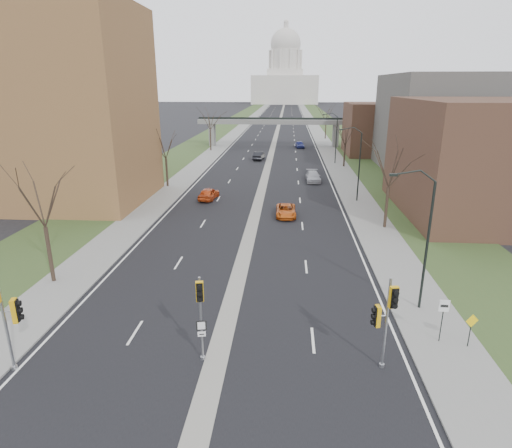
# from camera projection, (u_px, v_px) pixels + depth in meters

# --- Properties ---
(ground) EXTENTS (700.00, 700.00, 0.00)m
(ground) POSITION_uv_depth(u_px,v_px,m) (217.00, 358.00, 21.90)
(ground) COLOR black
(ground) RESTS_ON ground
(road_surface) EXTENTS (20.00, 600.00, 0.01)m
(road_surface) POSITION_uv_depth(u_px,v_px,m) (280.00, 122.00, 164.14)
(road_surface) COLOR black
(road_surface) RESTS_ON ground
(median_strip) EXTENTS (1.20, 600.00, 0.02)m
(median_strip) POSITION_uv_depth(u_px,v_px,m) (280.00, 122.00, 164.14)
(median_strip) COLOR gray
(median_strip) RESTS_ON ground
(sidewalk_right) EXTENTS (4.00, 600.00, 0.12)m
(sidewalk_right) POSITION_uv_depth(u_px,v_px,m) (311.00, 122.00, 163.27)
(sidewalk_right) COLOR gray
(sidewalk_right) RESTS_ON ground
(sidewalk_left) EXTENTS (4.00, 600.00, 0.12)m
(sidewalk_left) POSITION_uv_depth(u_px,v_px,m) (249.00, 121.00, 164.97)
(sidewalk_left) COLOR gray
(sidewalk_left) RESTS_ON ground
(grass_verge_right) EXTENTS (8.00, 600.00, 0.10)m
(grass_verge_right) POSITION_uv_depth(u_px,v_px,m) (327.00, 122.00, 162.85)
(grass_verge_right) COLOR #2D441F
(grass_verge_right) RESTS_ON ground
(grass_verge_left) EXTENTS (8.00, 600.00, 0.10)m
(grass_verge_left) POSITION_uv_depth(u_px,v_px,m) (233.00, 121.00, 165.39)
(grass_verge_left) COLOR #2D441F
(grass_verge_left) RESTS_ON ground
(apartment_building) EXTENTS (25.00, 16.00, 22.00)m
(apartment_building) POSITION_uv_depth(u_px,v_px,m) (31.00, 107.00, 48.78)
(apartment_building) COLOR brown
(apartment_building) RESTS_ON ground
(commercial_block_near) EXTENTS (16.00, 20.00, 12.00)m
(commercial_block_near) POSITION_uv_depth(u_px,v_px,m) (484.00, 158.00, 44.90)
(commercial_block_near) COLOR #4F3025
(commercial_block_near) RESTS_ON ground
(commercial_block_mid) EXTENTS (18.00, 22.00, 15.00)m
(commercial_block_mid) POSITION_uv_depth(u_px,v_px,m) (446.00, 124.00, 66.91)
(commercial_block_mid) COLOR #52514B
(commercial_block_mid) RESTS_ON ground
(commercial_block_far) EXTENTS (14.00, 14.00, 10.00)m
(commercial_block_far) POSITION_uv_depth(u_px,v_px,m) (382.00, 129.00, 85.18)
(commercial_block_far) COLOR #4F3025
(commercial_block_far) RESTS_ON ground
(pedestrian_bridge) EXTENTS (34.00, 3.00, 6.45)m
(pedestrian_bridge) POSITION_uv_depth(u_px,v_px,m) (273.00, 125.00, 96.26)
(pedestrian_bridge) COLOR slate
(pedestrian_bridge) RESTS_ON ground
(capitol) EXTENTS (48.00, 42.00, 55.75)m
(capitol) POSITION_uv_depth(u_px,v_px,m) (285.00, 78.00, 319.58)
(capitol) COLOR beige
(capitol) RESTS_ON ground
(streetlight_near) EXTENTS (2.61, 0.20, 8.70)m
(streetlight_near) POSITION_uv_depth(u_px,v_px,m) (418.00, 201.00, 24.66)
(streetlight_near) COLOR black
(streetlight_near) RESTS_ON sidewalk_right
(streetlight_mid) EXTENTS (2.61, 0.20, 8.70)m
(streetlight_mid) POSITION_uv_depth(u_px,v_px,m) (354.00, 143.00, 49.32)
(streetlight_mid) COLOR black
(streetlight_mid) RESTS_ON sidewalk_right
(streetlight_far) EXTENTS (2.61, 0.20, 8.70)m
(streetlight_far) POSITION_uv_depth(u_px,v_px,m) (332.00, 124.00, 73.97)
(streetlight_far) COLOR black
(streetlight_far) RESTS_ON sidewalk_right
(tree_left_a) EXTENTS (7.20, 7.20, 9.40)m
(tree_left_a) POSITION_uv_depth(u_px,v_px,m) (40.00, 191.00, 28.35)
(tree_left_a) COLOR #382B21
(tree_left_a) RESTS_ON sidewalk_left
(tree_left_b) EXTENTS (6.75, 6.75, 8.81)m
(tree_left_b) POSITION_uv_depth(u_px,v_px,m) (165.00, 141.00, 56.92)
(tree_left_b) COLOR #382B21
(tree_left_b) RESTS_ON sidewalk_left
(tree_left_c) EXTENTS (7.65, 7.65, 9.99)m
(tree_left_c) POSITION_uv_depth(u_px,v_px,m) (210.00, 117.00, 88.91)
(tree_left_c) COLOR #382B21
(tree_left_c) RESTS_ON sidewalk_left
(tree_right_a) EXTENTS (7.20, 7.20, 9.40)m
(tree_right_a) POSITION_uv_depth(u_px,v_px,m) (391.00, 161.00, 39.79)
(tree_right_a) COLOR #382B21
(tree_right_a) RESTS_ON sidewalk_right
(tree_right_b) EXTENTS (6.30, 6.30, 8.22)m
(tree_right_b) POSITION_uv_depth(u_px,v_px,m) (346.00, 132.00, 71.34)
(tree_right_b) COLOR #382B21
(tree_right_b) RESTS_ON sidewalk_right
(tree_right_c) EXTENTS (7.65, 7.65, 9.99)m
(tree_right_c) POSITION_uv_depth(u_px,v_px,m) (327.00, 111.00, 108.89)
(tree_right_c) COLOR #382B21
(tree_right_c) RESTS_ON sidewalk_right
(signal_pole_left) EXTENTS (0.90, 1.16, 5.37)m
(signal_pole_left) POSITION_uv_depth(u_px,v_px,m) (5.00, 307.00, 19.82)
(signal_pole_left) COLOR gray
(signal_pole_left) RESTS_ON ground
(signal_pole_median) EXTENTS (0.57, 0.77, 4.61)m
(signal_pole_median) POSITION_uv_depth(u_px,v_px,m) (200.00, 306.00, 20.59)
(signal_pole_median) COLOR gray
(signal_pole_median) RESTS_ON ground
(signal_pole_right) EXTENTS (0.99, 0.82, 4.85)m
(signal_pole_right) POSITION_uv_depth(u_px,v_px,m) (385.00, 312.00, 20.07)
(signal_pole_right) COLOR gray
(signal_pole_right) RESTS_ON ground
(speed_limit_sign) EXTENTS (0.54, 0.06, 2.49)m
(speed_limit_sign) POSITION_uv_depth(u_px,v_px,m) (443.00, 313.00, 22.67)
(speed_limit_sign) COLOR black
(speed_limit_sign) RESTS_ON sidewalk_right
(warning_sign) EXTENTS (0.73, 0.25, 1.93)m
(warning_sign) POSITION_uv_depth(u_px,v_px,m) (471.00, 326.00, 22.33)
(warning_sign) COLOR black
(warning_sign) RESTS_ON sidewalk_right
(car_left_near) EXTENTS (2.27, 4.49, 1.47)m
(car_left_near) POSITION_uv_depth(u_px,v_px,m) (209.00, 194.00, 52.15)
(car_left_near) COLOR #BD4015
(car_left_near) RESTS_ON ground
(car_left_far) EXTENTS (2.10, 4.75, 1.52)m
(car_left_far) POSITION_uv_depth(u_px,v_px,m) (259.00, 156.00, 80.06)
(car_left_far) COLOR black
(car_left_far) RESTS_ON ground
(car_right_near) EXTENTS (2.16, 4.52, 1.24)m
(car_right_near) POSITION_uv_depth(u_px,v_px,m) (286.00, 211.00, 45.47)
(car_right_near) COLOR #C55615
(car_right_near) RESTS_ON ground
(car_right_mid) EXTENTS (2.14, 5.00, 1.44)m
(car_right_mid) POSITION_uv_depth(u_px,v_px,m) (313.00, 177.00, 61.94)
(car_right_mid) COLOR #A3A4AA
(car_right_mid) RESTS_ON ground
(car_right_far) EXTENTS (2.23, 4.50, 1.47)m
(car_right_far) POSITION_uv_depth(u_px,v_px,m) (300.00, 144.00, 95.29)
(car_right_far) COLOR navy
(car_right_far) RESTS_ON ground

